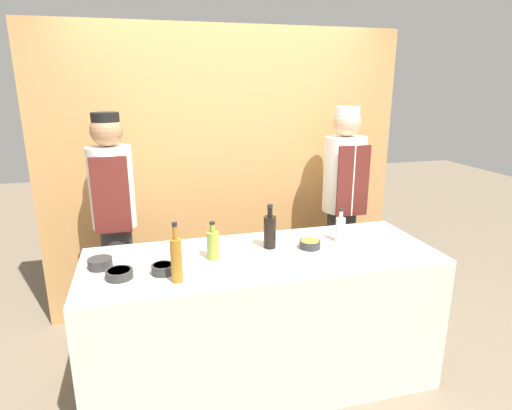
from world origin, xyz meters
TOP-DOWN VIEW (x-y plane):
  - ground_plane at (0.00, 0.00)m, footprint 14.00×14.00m
  - cabinet_wall at (0.00, 1.18)m, footprint 3.04×0.18m
  - counter at (0.00, 0.00)m, footprint 2.21×0.82m
  - sauce_bowl_yellow at (0.33, 0.03)m, footprint 0.14×0.14m
  - sauce_bowl_red at (-0.62, -0.12)m, footprint 0.13×0.13m
  - sauce_bowl_brown at (-0.97, 0.06)m, footprint 0.14×0.14m
  - sauce_bowl_green at (-0.86, -0.11)m, footprint 0.15×0.15m
  - cutting_board at (0.83, -0.09)m, footprint 0.35×0.26m
  - bottle_soy at (0.08, 0.11)m, footprint 0.08×0.08m
  - bottle_clear at (0.57, 0.09)m, footprint 0.06×0.06m
  - bottle_oil at (-0.31, 0.02)m, footprint 0.08×0.08m
  - bottle_amber at (-0.55, -0.24)m, footprint 0.06×0.06m
  - chef_left at (-0.92, 0.75)m, footprint 0.31×0.31m
  - chef_right at (0.92, 0.75)m, footprint 0.34×0.34m

SIDE VIEW (x-z plane):
  - ground_plane at x=0.00m, z-range 0.00..0.00m
  - counter at x=0.00m, z-range 0.00..0.91m
  - cutting_board at x=0.83m, z-range 0.91..0.93m
  - sauce_bowl_green at x=-0.86m, z-range 0.92..0.96m
  - sauce_bowl_yellow at x=0.33m, z-range 0.92..0.97m
  - sauce_bowl_red at x=-0.62m, z-range 0.92..0.97m
  - sauce_bowl_brown at x=-0.97m, z-range 0.92..0.97m
  - chef_right at x=0.92m, z-range 0.09..1.86m
  - chef_left at x=-0.92m, z-range 0.10..1.86m
  - bottle_clear at x=0.57m, z-range 0.89..1.12m
  - bottle_oil at x=-0.31m, z-range 0.89..1.12m
  - bottle_soy at x=0.08m, z-range 0.88..1.17m
  - bottle_amber at x=-0.55m, z-range 0.88..1.21m
  - cabinet_wall at x=0.00m, z-range 0.00..2.40m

